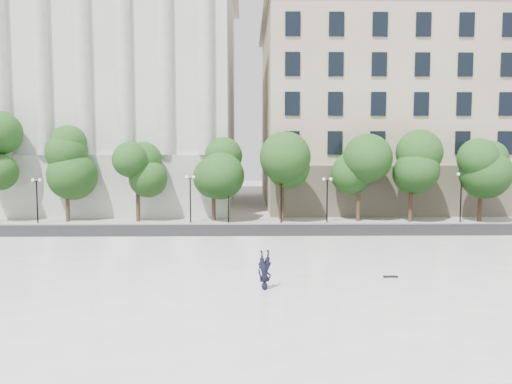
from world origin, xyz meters
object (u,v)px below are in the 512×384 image
(traffic_light_west, at_px, (228,182))
(skateboard, at_px, (390,277))
(person_lying, at_px, (265,284))
(traffic_light_east, at_px, (281,181))

(traffic_light_west, bearing_deg, skateboard, -66.46)
(person_lying, bearing_deg, skateboard, -1.28)
(traffic_light_west, xyz_separation_m, skateboard, (8.51, -19.54, -3.23))
(traffic_light_west, relative_size, traffic_light_east, 0.99)
(traffic_light_west, xyz_separation_m, traffic_light_east, (4.57, 0.00, 0.06))
(traffic_light_west, distance_m, person_lying, 21.81)
(skateboard, bearing_deg, person_lying, -161.68)
(person_lying, relative_size, skateboard, 2.51)
(traffic_light_west, bearing_deg, person_lying, -83.62)
(traffic_light_east, height_order, skateboard, traffic_light_east)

